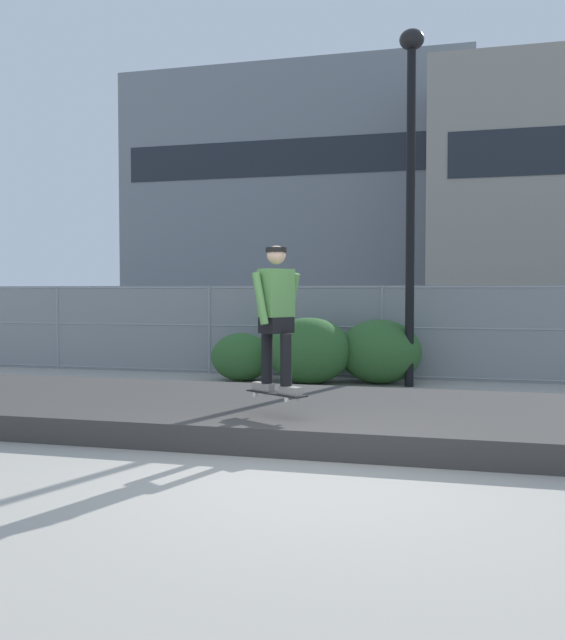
% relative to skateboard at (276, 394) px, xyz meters
% --- Properties ---
extents(ground_plane, '(120.00, 120.00, 0.00)m').
position_rel_skateboard_xyz_m(ground_plane, '(0.59, -1.38, -0.57)').
color(ground_plane, '#9E998E').
extents(gravel_berm, '(13.08, 3.36, 0.30)m').
position_rel_skateboard_xyz_m(gravel_berm, '(0.59, 1.02, -0.42)').
color(gravel_berm, '#3D3A38').
rests_on(gravel_berm, ground_plane).
extents(skateboard, '(0.79, 0.59, 0.07)m').
position_rel_skateboard_xyz_m(skateboard, '(0.00, 0.00, 0.00)').
color(skateboard, black).
extents(skater, '(0.67, 0.61, 1.65)m').
position_rel_skateboard_xyz_m(skater, '(0.00, 0.00, 0.94)').
color(skater, gray).
rests_on(skater, skateboard).
extents(chain_fence, '(21.72, 0.06, 1.85)m').
position_rel_skateboard_xyz_m(chain_fence, '(0.59, 6.01, 0.36)').
color(chain_fence, gray).
rests_on(chain_fence, ground_plane).
extents(street_lamp, '(0.44, 0.44, 6.39)m').
position_rel_skateboard_xyz_m(street_lamp, '(1.19, 5.02, 3.44)').
color(street_lamp, black).
rests_on(street_lamp, ground_plane).
extents(parked_car_near, '(4.53, 2.21, 1.66)m').
position_rel_skateboard_xyz_m(parked_car_near, '(-1.71, 8.99, 0.27)').
color(parked_car_near, silver).
rests_on(parked_car_near, ground_plane).
extents(parked_car_mid, '(4.44, 2.03, 1.66)m').
position_rel_skateboard_xyz_m(parked_car_mid, '(4.15, 8.88, 0.27)').
color(parked_car_mid, maroon).
rests_on(parked_car_mid, ground_plane).
extents(library_building, '(25.05, 12.36, 17.65)m').
position_rel_skateboard_xyz_m(library_building, '(-9.15, 43.68, 8.26)').
color(library_building, slate).
rests_on(library_building, ground_plane).
extents(shrub_left, '(1.20, 0.98, 0.93)m').
position_rel_skateboard_xyz_m(shrub_left, '(-2.01, 5.05, -0.11)').
color(shrub_left, '#2D5B28').
rests_on(shrub_left, ground_plane).
extents(shrub_center, '(1.61, 1.31, 1.24)m').
position_rel_skateboard_xyz_m(shrub_center, '(-0.66, 4.97, 0.05)').
color(shrub_center, '#2D5B28').
rests_on(shrub_center, ground_plane).
extents(shrub_right, '(1.56, 1.27, 1.20)m').
position_rel_skateboard_xyz_m(shrub_right, '(0.62, 5.30, 0.03)').
color(shrub_right, '#2D5B28').
rests_on(shrub_right, ground_plane).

